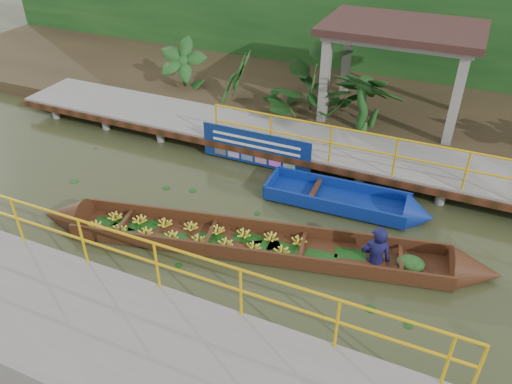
% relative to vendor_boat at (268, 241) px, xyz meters
% --- Properties ---
extents(ground, '(80.00, 80.00, 0.00)m').
position_rel_vendor_boat_xyz_m(ground, '(-1.87, 0.61, -0.24)').
color(ground, '#2C341A').
rests_on(ground, ground).
extents(land_strip, '(30.00, 8.00, 0.45)m').
position_rel_vendor_boat_xyz_m(land_strip, '(-1.87, 8.11, -0.01)').
color(land_strip, '#332719').
rests_on(land_strip, ground).
extents(far_dock, '(16.00, 2.06, 1.66)m').
position_rel_vendor_boat_xyz_m(far_dock, '(-1.85, 4.04, 0.24)').
color(far_dock, gray).
rests_on(far_dock, ground).
extents(near_dock, '(18.00, 2.40, 1.73)m').
position_rel_vendor_boat_xyz_m(near_dock, '(-0.87, -3.58, 0.06)').
color(near_dock, gray).
rests_on(near_dock, ground).
extents(pavilion, '(4.40, 3.00, 3.00)m').
position_rel_vendor_boat_xyz_m(pavilion, '(1.13, 6.91, 2.58)').
color(pavilion, gray).
rests_on(pavilion, ground).
extents(foliage_backdrop, '(30.00, 0.80, 4.00)m').
position_rel_vendor_boat_xyz_m(foliage_backdrop, '(-1.87, 10.61, 1.76)').
color(foliage_backdrop, '#144117').
rests_on(foliage_backdrop, ground).
extents(vendor_boat, '(9.96, 3.02, 2.16)m').
position_rel_vendor_boat_xyz_m(vendor_boat, '(0.00, 0.00, 0.00)').
color(vendor_boat, '#381A0F').
rests_on(vendor_boat, ground).
extents(moored_blue_boat, '(4.02, 1.21, 0.95)m').
position_rel_vendor_boat_xyz_m(moored_blue_boat, '(1.81, 2.27, -0.07)').
color(moored_blue_boat, navy).
rests_on(moored_blue_boat, ground).
extents(blue_banner, '(3.11, 0.04, 0.97)m').
position_rel_vendor_boat_xyz_m(blue_banner, '(-1.68, 3.09, 0.32)').
color(blue_banner, navy).
rests_on(blue_banner, ground).
extents(tropical_plants, '(14.45, 1.45, 1.81)m').
position_rel_vendor_boat_xyz_m(tropical_plants, '(0.38, 5.91, 1.12)').
color(tropical_plants, '#144117').
rests_on(tropical_plants, ground).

